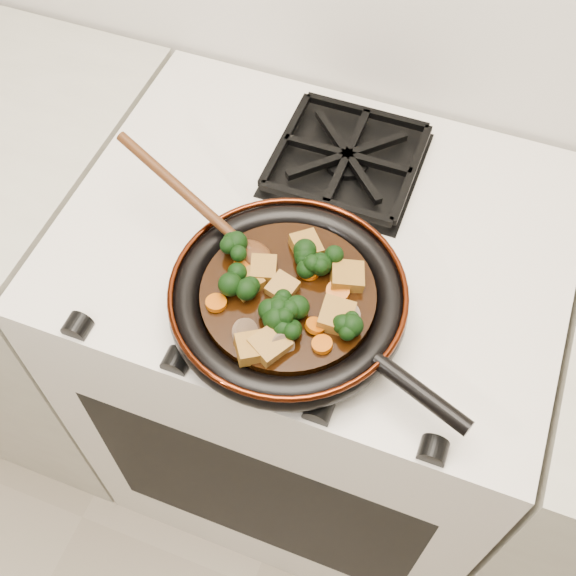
% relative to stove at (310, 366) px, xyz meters
% --- Properties ---
extents(stove, '(0.76, 0.60, 0.90)m').
position_rel_stove_xyz_m(stove, '(0.00, 0.00, 0.00)').
color(stove, silver).
rests_on(stove, ground).
extents(burner_grate_front, '(0.23, 0.23, 0.03)m').
position_rel_stove_xyz_m(burner_grate_front, '(0.00, -0.14, 0.46)').
color(burner_grate_front, black).
rests_on(burner_grate_front, stove).
extents(burner_grate_back, '(0.23, 0.23, 0.03)m').
position_rel_stove_xyz_m(burner_grate_back, '(0.00, 0.14, 0.46)').
color(burner_grate_back, black).
rests_on(burner_grate_back, stove).
extents(skillet, '(0.43, 0.32, 0.05)m').
position_rel_stove_xyz_m(skillet, '(0.01, -0.16, 0.49)').
color(skillet, black).
rests_on(skillet, burner_grate_front).
extents(braising_sauce, '(0.23, 0.23, 0.02)m').
position_rel_stove_xyz_m(braising_sauce, '(0.01, -0.16, 0.50)').
color(braising_sauce, black).
rests_on(braising_sauce, skillet).
extents(tofu_cube_0, '(0.06, 0.06, 0.03)m').
position_rel_stove_xyz_m(tofu_cube_0, '(0.02, -0.24, 0.52)').
color(tofu_cube_0, '#8E6120').
rests_on(tofu_cube_0, braising_sauce).
extents(tofu_cube_1, '(0.06, 0.05, 0.03)m').
position_rel_stove_xyz_m(tofu_cube_1, '(0.08, -0.11, 0.52)').
color(tofu_cube_1, '#8E6120').
rests_on(tofu_cube_1, braising_sauce).
extents(tofu_cube_2, '(0.04, 0.05, 0.02)m').
position_rel_stove_xyz_m(tofu_cube_2, '(-0.03, -0.14, 0.52)').
color(tofu_cube_2, '#8E6120').
rests_on(tofu_cube_2, braising_sauce).
extents(tofu_cube_3, '(0.05, 0.05, 0.03)m').
position_rel_stove_xyz_m(tofu_cube_3, '(0.00, -0.26, 0.52)').
color(tofu_cube_3, '#8E6120').
rests_on(tofu_cube_3, braising_sauce).
extents(tofu_cube_4, '(0.05, 0.05, 0.03)m').
position_rel_stove_xyz_m(tofu_cube_4, '(-0.04, -0.17, 0.52)').
color(tofu_cube_4, '#8E6120').
rests_on(tofu_cube_4, braising_sauce).
extents(tofu_cube_5, '(0.05, 0.05, 0.03)m').
position_rel_stove_xyz_m(tofu_cube_5, '(0.08, -0.18, 0.52)').
color(tofu_cube_5, '#8E6120').
rests_on(tofu_cube_5, braising_sauce).
extents(tofu_cube_6, '(0.06, 0.05, 0.03)m').
position_rel_stove_xyz_m(tofu_cube_6, '(0.01, -0.08, 0.52)').
color(tofu_cube_6, '#8E6120').
rests_on(tofu_cube_6, braising_sauce).
extents(tofu_cube_7, '(0.04, 0.04, 0.02)m').
position_rel_stove_xyz_m(tofu_cube_7, '(0.00, -0.16, 0.52)').
color(tofu_cube_7, '#8E6120').
rests_on(tofu_cube_7, braising_sauce).
extents(broccoli_floret_0, '(0.08, 0.09, 0.07)m').
position_rel_stove_xyz_m(broccoli_floret_0, '(0.02, -0.19, 0.52)').
color(broccoli_floret_0, black).
rests_on(broccoli_floret_0, braising_sauce).
extents(broccoli_floret_1, '(0.07, 0.06, 0.07)m').
position_rel_stove_xyz_m(broccoli_floret_1, '(0.04, -0.11, 0.52)').
color(broccoli_floret_1, black).
rests_on(broccoli_floret_1, braising_sauce).
extents(broccoli_floret_2, '(0.09, 0.10, 0.08)m').
position_rel_stove_xyz_m(broccoli_floret_2, '(0.01, -0.21, 0.52)').
color(broccoli_floret_2, black).
rests_on(broccoli_floret_2, braising_sauce).
extents(broccoli_floret_3, '(0.09, 0.08, 0.06)m').
position_rel_stove_xyz_m(broccoli_floret_3, '(0.03, -0.21, 0.52)').
color(broccoli_floret_3, black).
rests_on(broccoli_floret_3, braising_sauce).
extents(broccoli_floret_4, '(0.08, 0.08, 0.06)m').
position_rel_stove_xyz_m(broccoli_floret_4, '(0.02, -0.11, 0.52)').
color(broccoli_floret_4, black).
rests_on(broccoli_floret_4, braising_sauce).
extents(broccoli_floret_5, '(0.08, 0.08, 0.07)m').
position_rel_stove_xyz_m(broccoli_floret_5, '(-0.08, -0.12, 0.52)').
color(broccoli_floret_5, black).
rests_on(broccoli_floret_5, braising_sauce).
extents(broccoli_floret_6, '(0.09, 0.08, 0.07)m').
position_rel_stove_xyz_m(broccoli_floret_6, '(-0.04, -0.18, 0.52)').
color(broccoli_floret_6, black).
rests_on(broccoli_floret_6, braising_sauce).
extents(broccoli_floret_7, '(0.08, 0.09, 0.07)m').
position_rel_stove_xyz_m(broccoli_floret_7, '(0.10, -0.18, 0.52)').
color(broccoli_floret_7, black).
rests_on(broccoli_floret_7, braising_sauce).
extents(carrot_coin_0, '(0.03, 0.03, 0.02)m').
position_rel_stove_xyz_m(carrot_coin_0, '(0.06, -0.20, 0.51)').
color(carrot_coin_0, '#B64C05').
rests_on(carrot_coin_0, braising_sauce).
extents(carrot_coin_1, '(0.03, 0.03, 0.01)m').
position_rel_stove_xyz_m(carrot_coin_1, '(0.07, -0.14, 0.51)').
color(carrot_coin_1, '#B64C05').
rests_on(carrot_coin_1, braising_sauce).
extents(carrot_coin_2, '(0.03, 0.03, 0.01)m').
position_rel_stove_xyz_m(carrot_coin_2, '(0.08, -0.22, 0.51)').
color(carrot_coin_2, '#B64C05').
rests_on(carrot_coin_2, braising_sauce).
extents(carrot_coin_3, '(0.03, 0.03, 0.02)m').
position_rel_stove_xyz_m(carrot_coin_3, '(-0.06, -0.14, 0.51)').
color(carrot_coin_3, '#B64C05').
rests_on(carrot_coin_3, braising_sauce).
extents(carrot_coin_4, '(0.03, 0.03, 0.01)m').
position_rel_stove_xyz_m(carrot_coin_4, '(0.03, -0.12, 0.51)').
color(carrot_coin_4, '#B64C05').
rests_on(carrot_coin_4, braising_sauce).
extents(carrot_coin_5, '(0.03, 0.03, 0.01)m').
position_rel_stove_xyz_m(carrot_coin_5, '(-0.07, -0.21, 0.51)').
color(carrot_coin_5, '#B64C05').
rests_on(carrot_coin_5, braising_sauce).
extents(mushroom_slice_0, '(0.03, 0.04, 0.03)m').
position_rel_stove_xyz_m(mushroom_slice_0, '(-0.02, -0.24, 0.52)').
color(mushroom_slice_0, brown).
rests_on(mushroom_slice_0, braising_sauce).
extents(mushroom_slice_1, '(0.04, 0.04, 0.03)m').
position_rel_stove_xyz_m(mushroom_slice_1, '(0.03, -0.24, 0.52)').
color(mushroom_slice_1, brown).
rests_on(mushroom_slice_1, braising_sauce).
extents(mushroom_slice_2, '(0.05, 0.05, 0.02)m').
position_rel_stove_xyz_m(mushroom_slice_2, '(0.10, -0.17, 0.52)').
color(mushroom_slice_2, brown).
rests_on(mushroom_slice_2, braising_sauce).
extents(wooden_spoon, '(0.16, 0.08, 0.25)m').
position_rel_stove_xyz_m(wooden_spoon, '(-0.12, -0.10, 0.53)').
color(wooden_spoon, '#47240F').
rests_on(wooden_spoon, braising_sauce).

